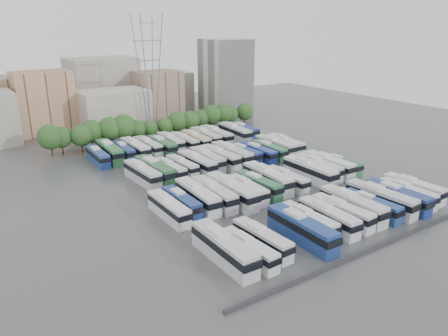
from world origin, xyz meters
TOP-DOWN VIEW (x-y plane):
  - ground at (0.00, 0.00)m, footprint 220.00×220.00m
  - parapet at (0.00, -33.00)m, footprint 56.00×0.50m
  - tree_line at (-1.17, 42.11)m, footprint 65.74×7.82m
  - city_buildings at (-7.46, 71.86)m, footprint 102.00×35.00m
  - apartment_tower at (34.00, 58.00)m, footprint 14.00×14.00m
  - electricity_pylon at (2.00, 50.00)m, footprint 9.00×6.91m
  - bus_r0_s0 at (-21.49, -23.32)m, footprint 3.18×13.58m
  - bus_r0_s1 at (-18.37, -24.94)m, footprint 2.88×10.88m
  - bus_r0_s2 at (-15.03, -23.73)m, footprint 2.90×11.31m
  - bus_r0_s4 at (-8.36, -24.98)m, footprint 3.25×13.54m
  - bus_r0_s5 at (-5.09, -23.07)m, footprint 2.61×11.38m
  - bus_r0_s6 at (-1.60, -24.02)m, footprint 3.24×12.24m
  - bus_r0_s7 at (1.76, -23.94)m, footprint 3.07×11.93m
  - bus_r0_s8 at (5.03, -23.31)m, footprint 3.23×13.36m
  - bus_r0_s9 at (8.20, -24.72)m, footprint 2.83×11.35m
  - bus_r0_s10 at (11.44, -24.20)m, footprint 3.48×13.53m
  - bus_r0_s11 at (14.92, -25.01)m, footprint 2.98×12.75m
  - bus_r0_s12 at (18.29, -24.86)m, footprint 3.04×11.57m
  - bus_r0_s13 at (21.30, -24.12)m, footprint 3.01×12.05m
  - bus_r1_s0 at (-21.35, -6.44)m, footprint 2.66×11.89m
  - bus_r1_s1 at (-18.23, -5.18)m, footprint 2.61×11.28m
  - bus_r1_s2 at (-14.83, -4.94)m, footprint 3.49×13.19m
  - bus_r1_s3 at (-11.66, -5.50)m, footprint 3.28×12.93m
  - bus_r1_s4 at (-8.42, -6.54)m, footprint 3.05×13.71m
  - bus_r1_s5 at (-4.98, -6.67)m, footprint 2.92×11.43m
  - bus_r1_s6 at (-1.84, -6.14)m, footprint 3.09×11.78m
  - bus_r1_s7 at (1.58, -4.80)m, footprint 3.52×13.61m
  - bus_r1_s8 at (4.91, -6.65)m, footprint 2.47×11.27m
  - bus_r1_s10 at (11.57, -6.42)m, footprint 3.03×13.67m
  - bus_r1_s11 at (15.04, -5.42)m, footprint 3.31×12.84m
  - bus_r1_s12 at (18.20, -5.42)m, footprint 2.91×13.25m
  - bus_r1_s13 at (21.44, -5.94)m, footprint 2.38×10.88m
  - bus_r2_s1 at (-17.94, 12.05)m, footprint 3.28×12.81m
  - bus_r2_s2 at (-15.05, 12.34)m, footprint 3.64×13.75m
  - bus_r2_s3 at (-11.65, 12.08)m, footprint 2.93×11.14m
  - bus_r2_s4 at (-8.33, 12.68)m, footprint 2.80×10.89m
  - bus_r2_s5 at (-5.00, 11.86)m, footprint 3.11×12.72m
  - bus_r2_s6 at (-1.62, 12.99)m, footprint 3.07×12.59m
  - bus_r2_s7 at (1.50, 12.49)m, footprint 3.42×13.14m
  - bus_r2_s8 at (4.96, 12.60)m, footprint 3.01×13.69m
  - bus_r2_s9 at (8.21, 12.39)m, footprint 3.03×11.85m
  - bus_r2_s10 at (11.46, 11.02)m, footprint 2.83×11.94m
  - bus_r2_s11 at (14.99, 11.17)m, footprint 2.65×11.76m
  - bus_r2_s12 at (18.26, 12.53)m, footprint 2.97×13.11m
  - bus_r2_s13 at (21.62, 12.56)m, footprint 3.38×12.76m
  - bus_r3_s0 at (-21.45, 29.66)m, footprint 2.80×11.64m
  - bus_r3_s1 at (-18.10, 31.02)m, footprint 3.36×13.60m
  - bus_r3_s2 at (-14.62, 30.65)m, footprint 2.82×11.11m
  - bus_r3_s3 at (-11.74, 30.40)m, footprint 2.97×12.84m
  - bus_r3_s4 at (-8.14, 30.68)m, footprint 3.09×12.11m
  - bus_r3_s5 at (-5.11, 29.20)m, footprint 2.82×12.47m
  - bus_r3_s6 at (-1.49, 31.13)m, footprint 3.00×12.15m
  - bus_r3_s7 at (1.62, 29.55)m, footprint 2.71×11.80m
  - bus_r3_s8 at (4.92, 29.11)m, footprint 3.13×12.52m
  - bus_r3_s9 at (8.39, 29.89)m, footprint 3.06×13.03m
  - bus_r3_s10 at (11.70, 29.85)m, footprint 2.97×13.23m
  - bus_r3_s12 at (17.94, 29.71)m, footprint 3.54×13.66m
  - bus_r3_s13 at (21.45, 30.64)m, footprint 2.92×12.24m

SIDE VIEW (x-z plane):
  - ground at x=0.00m, z-range 0.00..0.00m
  - parapet at x=0.00m, z-range 0.00..0.50m
  - bus_r0_s1 at x=-18.37m, z-range -0.03..3.35m
  - bus_r2_s4 at x=-8.33m, z-range -0.03..3.36m
  - bus_r1_s13 at x=21.44m, z-range -0.03..3.38m
  - bus_r3_s2 at x=-14.62m, z-range -0.03..3.43m
  - bus_r2_s3 at x=-11.65m, z-range -0.03..3.43m
  - bus_r0_s2 at x=-15.03m, z-range -0.03..3.49m
  - bus_r1_s1 at x=-18.23m, z-range -0.03..3.50m
  - bus_r1_s8 at x=4.91m, z-range -0.03..3.50m
  - bus_r0_s9 at x=8.20m, z-range -0.03..3.51m
  - bus_r1_s5 at x=-4.98m, z-range -0.03..3.53m
  - bus_r0_s5 at x=-5.09m, z-range -0.03..3.53m
  - bus_r0_s12 at x=18.29m, z-range -0.03..3.56m
  - bus_r3_s0 at x=-21.45m, z-range -0.03..3.60m
  - bus_r1_s6 at x=-1.84m, z-range -0.03..3.63m
  - bus_r2_s11 at x=14.99m, z-range -0.03..3.65m
  - bus_r2_s9 at x=8.21m, z-range -0.03..3.66m
  - bus_r3_s7 at x=1.62m, z-range -0.03..3.66m
  - bus_r0_s7 at x=1.76m, z-range -0.03..3.68m
  - bus_r1_s0 at x=-21.35m, z-range -0.03..3.69m
  - bus_r2_s10 at x=11.46m, z-range -0.03..3.70m
  - bus_r0_s13 at x=21.30m, z-range -0.03..3.72m
  - bus_r3_s4 at x=-8.14m, z-range -0.03..3.74m
  - bus_r3_s6 at x=-1.49m, z-range -0.03..3.75m
  - bus_r0_s6 at x=-1.60m, z-range -0.03..3.77m
  - bus_r3_s13 at x=21.45m, z-range -0.03..3.79m
  - bus_r3_s8 at x=4.92m, z-range -0.04..3.87m
  - bus_r3_s5 at x=-5.11m, z-range -0.04..3.87m
  - bus_r2_s6 at x=-1.62m, z-range -0.04..3.89m
  - bus_r2_s13 at x=21.62m, z-range -0.04..3.93m
  - bus_r2_s5 at x=-5.00m, z-range -0.04..3.93m
  - bus_r0_s11 at x=14.92m, z-range -0.04..3.95m
  - bus_r2_s1 at x=-17.94m, z-range -0.04..3.95m
  - bus_r1_s11 at x=15.04m, z-range -0.04..3.96m
  - bus_r3_s3 at x=-11.74m, z-range -0.04..3.98m
  - bus_r1_s3 at x=-11.66m, z-range -0.04..3.99m
  - bus_r3_s9 at x=8.39m, z-range -0.04..4.04m
  - bus_r2_s7 at x=1.50m, z-range -0.04..4.05m
  - bus_r1_s2 at x=-14.83m, z-range -0.04..4.06m
  - bus_r2_s12 at x=18.26m, z-range -0.04..4.07m
  - bus_r3_s10 at x=11.70m, z-range -0.04..4.11m
  - bus_r1_s12 at x=18.20m, z-range -0.04..4.12m
  - bus_r0_s8 at x=5.03m, z-range -0.04..4.13m
  - bus_r0_s10 at x=11.44m, z-range -0.04..4.17m
  - bus_r0_s4 at x=-8.36m, z-range -0.04..4.19m
  - bus_r1_s7 at x=1.58m, z-range -0.04..4.20m
  - bus_r3_s1 at x=-18.10m, z-range -0.04..4.20m
  - bus_r0_s0 at x=-21.49m, z-range -0.04..4.21m
  - bus_r3_s12 at x=17.94m, z-range -0.04..4.21m
  - bus_r2_s2 at x=-15.05m, z-range -0.04..4.24m
  - bus_r1_s10 at x=11.57m, z-range -0.04..4.25m
  - bus_r2_s8 at x=4.96m, z-range -0.04..4.25m
  - bus_r1_s4 at x=-8.42m, z-range -0.04..4.26m
  - tree_line at x=-1.17m, z-range 0.25..8.65m
  - city_buildings at x=-7.46m, z-range -2.13..17.87m
  - apartment_tower at x=34.00m, z-range 0.00..26.00m
  - electricity_pylon at x=2.00m, z-range 1.75..35.57m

